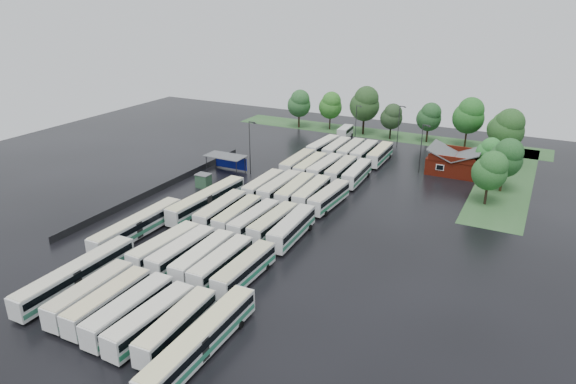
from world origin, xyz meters
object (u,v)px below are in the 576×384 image
at_px(brick_building, 454,164).
at_px(artic_bus_west_a, 77,275).
at_px(minibus, 345,132).
at_px(artic_bus_east, 201,341).

bearing_deg(brick_building, artic_bus_west_a, -116.63).
xyz_separation_m(brick_building, artic_bus_west_a, (-33.16, -66.11, -0.07)).
bearing_deg(minibus, artic_bus_west_a, -96.76).
height_order(artic_bus_east, minibus, artic_bus_east).
relative_size(artic_bus_east, minibus, 2.68).
relative_size(brick_building, minibus, 1.53).
bearing_deg(artic_bus_east, minibus, 100.78).
bearing_deg(artic_bus_east, brick_building, 79.38).
xyz_separation_m(brick_building, artic_bus_east, (-11.83, -69.52, -0.06)).
height_order(brick_building, artic_bus_west_a, brick_building).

